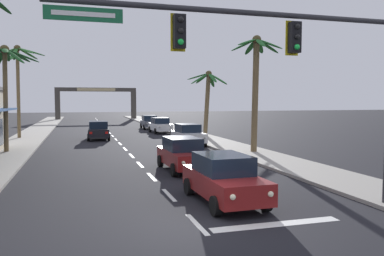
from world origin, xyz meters
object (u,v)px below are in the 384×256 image
at_px(traffic_signal_mast, 296,57).
at_px(palm_left_farthest, 18,69).
at_px(palm_right_third, 208,91).
at_px(sedan_parked_mid_kerb, 160,125).
at_px(palm_right_second, 256,74).
at_px(sedan_parked_nearest_kerb, 188,134).
at_px(palm_left_third, 4,69).
at_px(sedan_oncoming_far, 99,130).
at_px(sedan_third_in_queue, 183,154).
at_px(town_gateway_arch, 96,99).
at_px(sedan_parked_far_kerb, 149,122).
at_px(sedan_lead_at_stop_bar, 224,178).

relative_size(traffic_signal_mast, palm_left_farthest, 1.27).
bearing_deg(palm_right_third, sedan_parked_mid_kerb, 120.93).
bearing_deg(palm_right_second, sedan_parked_nearest_kerb, 116.34).
distance_m(sedan_parked_nearest_kerb, palm_right_second, 8.07).
bearing_deg(traffic_signal_mast, palm_left_third, 121.73).
bearing_deg(palm_right_second, palm_left_third, 163.86).
bearing_deg(sedan_oncoming_far, sedan_parked_nearest_kerb, -44.34).
height_order(sedan_third_in_queue, palm_right_third, palm_right_third).
xyz_separation_m(sedan_third_in_queue, town_gateway_arch, (-1.84, 55.12, 3.02)).
bearing_deg(sedan_parked_mid_kerb, town_gateway_arch, 99.35).
relative_size(palm_left_third, palm_left_farthest, 0.84).
height_order(sedan_parked_far_kerb, palm_right_third, palm_right_third).
distance_m(sedan_lead_at_stop_bar, sedan_oncoming_far, 23.89).
relative_size(sedan_oncoming_far, palm_right_third, 0.70).
distance_m(sedan_lead_at_stop_bar, sedan_third_in_queue, 6.41).
height_order(palm_left_farthest, palm_right_second, palm_left_farthest).
distance_m(sedan_lead_at_stop_bar, palm_right_third, 24.62).
relative_size(sedan_oncoming_far, palm_left_farthest, 0.52).
bearing_deg(palm_right_third, town_gateway_arch, 103.01).
xyz_separation_m(sedan_oncoming_far, palm_right_second, (9.65, -12.54, 4.45)).
xyz_separation_m(sedan_oncoming_far, town_gateway_arch, (1.51, 37.83, 3.02)).
bearing_deg(sedan_oncoming_far, sedan_parked_far_kerb, 60.18).
height_order(sedan_third_in_queue, sedan_parked_far_kerb, same).
height_order(sedan_third_in_queue, palm_left_farthest, palm_left_farthest).
height_order(sedan_oncoming_far, palm_left_third, palm_left_third).
relative_size(sedan_parked_mid_kerb, palm_left_farthest, 0.52).
distance_m(sedan_oncoming_far, sedan_parked_far_kerb, 13.63).
distance_m(sedan_parked_far_kerb, town_gateway_arch, 26.70).
bearing_deg(sedan_parked_nearest_kerb, sedan_parked_far_kerb, 89.63).
bearing_deg(sedan_parked_far_kerb, town_gateway_arch, 101.45).
distance_m(sedan_oncoming_far, palm_right_third, 10.96).
xyz_separation_m(sedan_lead_at_stop_bar, palm_left_third, (-9.49, 15.78, 4.78)).
relative_size(sedan_parked_mid_kerb, palm_right_second, 0.57).
bearing_deg(traffic_signal_mast, sedan_third_in_queue, 98.77).
xyz_separation_m(sedan_parked_nearest_kerb, sedan_parked_mid_kerb, (0.19, 11.93, 0.00)).
bearing_deg(palm_right_second, palm_right_third, 86.68).
bearing_deg(sedan_parked_mid_kerb, palm_left_farthest, -167.55).
bearing_deg(palm_right_second, sedan_lead_at_stop_bar, -120.34).
xyz_separation_m(traffic_signal_mast, town_gateway_arch, (-3.15, 63.58, -1.00)).
xyz_separation_m(sedan_parked_nearest_kerb, palm_left_farthest, (-13.59, 8.89, 5.60)).
relative_size(sedan_parked_far_kerb, palm_right_third, 0.70).
height_order(palm_left_farthest, town_gateway_arch, palm_left_farthest).
height_order(sedan_third_in_queue, palm_left_third, palm_left_third).
xyz_separation_m(sedan_oncoming_far, sedan_parked_mid_kerb, (6.85, 5.42, 0.00)).
xyz_separation_m(sedan_parked_far_kerb, palm_left_third, (-13.15, -19.74, 4.78)).
distance_m(sedan_third_in_queue, palm_left_third, 14.33).
distance_m(palm_left_third, palm_left_farthest, 10.33).
distance_m(sedan_parked_nearest_kerb, town_gateway_arch, 44.74).
height_order(palm_left_farthest, palm_right_third, palm_left_farthest).
bearing_deg(sedan_lead_at_stop_bar, sedan_oncoming_far, 97.51).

